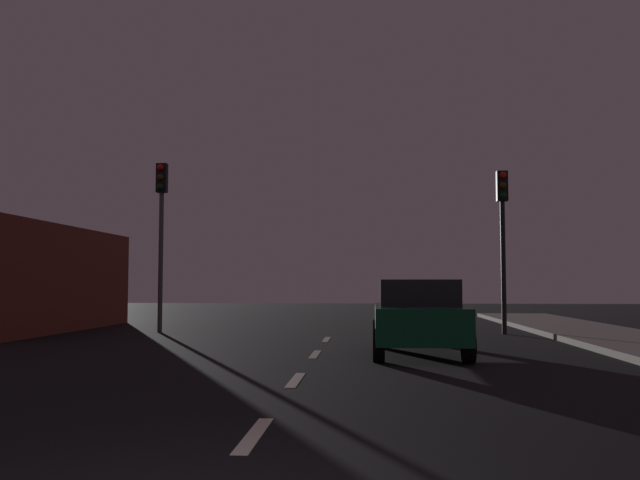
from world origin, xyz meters
The scene contains 9 objects.
ground_plane centered at (0.00, 7.00, 0.00)m, with size 80.00×80.00×0.00m, color black.
lane_stripe_second centered at (0.00, 2.60, 0.00)m, with size 0.16×1.60×0.01m, color silver.
lane_stripe_third centered at (0.00, 6.40, 0.00)m, with size 0.16×1.60×0.01m, color silver.
lane_stripe_fourth centered at (0.00, 10.20, 0.00)m, with size 0.16×1.60×0.01m, color silver.
lane_stripe_fifth centered at (0.00, 14.00, 0.00)m, with size 0.16×1.60×0.01m, color silver.
traffic_signal_left centered at (-5.21, 16.21, 3.61)m, with size 0.32×0.38×5.17m.
traffic_signal_right centered at (5.09, 16.21, 3.38)m, with size 0.32×0.38×4.82m.
car_stopped_ahead centered at (2.15, 10.31, 0.79)m, with size 1.91×4.18×1.56m.
storefront_left centered at (-10.14, 16.56, 1.63)m, with size 4.27×9.22×3.25m, color maroon.
Camera 1 is at (1.12, -4.07, 1.48)m, focal length 38.11 mm.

